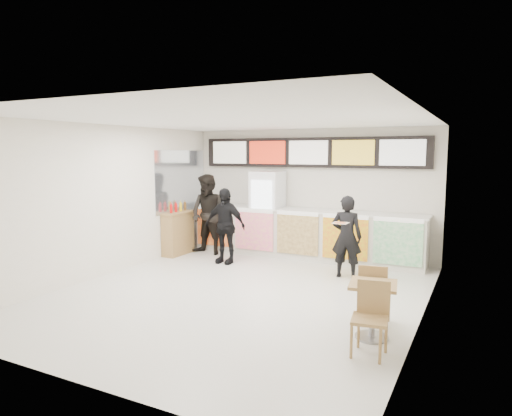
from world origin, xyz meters
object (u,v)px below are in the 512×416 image
Objects in this scene: drinks_fridge at (267,213)px; customer_mid at (225,226)px; cafe_table at (373,300)px; customer_main at (347,237)px; customer_left at (208,215)px; condiment_ledge at (178,233)px; service_counter at (303,234)px.

customer_mid is at bearing -109.17° from drinks_fridge.
drinks_fridge reaches higher than customer_mid.
drinks_fridge is 5.28m from cafe_table.
customer_main is 3.60m from customer_left.
cafe_table is 6.07m from condiment_ledge.
service_counter is at bearing -0.99° from drinks_fridge.
drinks_fridge is at bearing 121.90° from cafe_table.
customer_left is (-2.18, -0.67, 0.39)m from service_counter.
customer_main is at bearing -41.58° from service_counter.
customer_main is 2.75m from customer_mid.
drinks_fridge reaches higher than customer_main.
service_counter is 4.69m from cafe_table.
customer_main is 1.04× the size of cafe_table.
customer_left is 1.15× the size of customer_mid.
drinks_fridge is 1.23× the size of customer_main.
customer_main is 0.84× the size of customer_left.
customer_left reaches higher than service_counter.
customer_left is 1.56× the size of condiment_ledge.
customer_left is (-3.55, 0.54, 0.15)m from customer_main.
customer_mid is 1.49m from condiment_ledge.
customer_main is (1.37, -1.21, 0.24)m from service_counter.
service_counter is 1.88m from customer_mid.
service_counter is 3.00m from condiment_ledge.
customer_main reaches higher than service_counter.
customer_left reaches higher than customer_main.
condiment_ledge reaches higher than service_counter.
cafe_table is at bearing -35.72° from customer_mid.
condiment_ledge is at bearing -7.29° from customer_main.
customer_mid is at bearing -137.66° from service_counter.
customer_mid is 1.35× the size of condiment_ledge.
condiment_ledge is at bearing -159.82° from service_counter.
service_counter is at bearing 113.35° from cafe_table.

